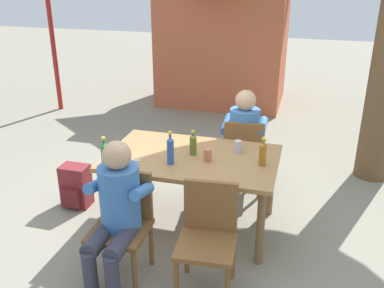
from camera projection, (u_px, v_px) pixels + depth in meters
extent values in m
plane|color=gray|center=(192.00, 224.00, 4.27)|extent=(24.00, 24.00, 0.00)
cube|color=#A37547|center=(192.00, 158.00, 3.99)|extent=(1.58, 0.99, 0.04)
cylinder|color=brown|center=(106.00, 204.00, 3.94)|extent=(0.07, 0.07, 0.71)
cylinder|color=brown|center=(260.00, 228.00, 3.59)|extent=(0.07, 0.07, 0.71)
cylinder|color=brown|center=(140.00, 167.00, 4.68)|extent=(0.07, 0.07, 0.71)
cylinder|color=brown|center=(271.00, 183.00, 4.33)|extent=(0.07, 0.07, 0.71)
cube|color=brown|center=(120.00, 231.00, 3.42)|extent=(0.45, 0.45, 0.04)
cube|color=brown|center=(128.00, 194.00, 3.51)|extent=(0.42, 0.05, 0.42)
cylinder|color=brown|center=(89.00, 265.00, 3.38)|extent=(0.04, 0.04, 0.41)
cylinder|color=brown|center=(135.00, 273.00, 3.29)|extent=(0.04, 0.04, 0.41)
cylinder|color=brown|center=(110.00, 238.00, 3.72)|extent=(0.04, 0.04, 0.41)
cylinder|color=brown|center=(151.00, 244.00, 3.63)|extent=(0.04, 0.04, 0.41)
cube|color=brown|center=(244.00, 154.00, 4.79)|extent=(0.49, 0.49, 0.04)
cube|color=brown|center=(244.00, 142.00, 4.52)|extent=(0.42, 0.09, 0.42)
cylinder|color=brown|center=(260.00, 166.00, 5.02)|extent=(0.04, 0.04, 0.41)
cylinder|color=brown|center=(227.00, 164.00, 5.08)|extent=(0.04, 0.04, 0.41)
cylinder|color=brown|center=(259.00, 181.00, 4.68)|extent=(0.04, 0.04, 0.41)
cylinder|color=brown|center=(225.00, 179.00, 4.73)|extent=(0.04, 0.04, 0.41)
cube|color=brown|center=(206.00, 245.00, 3.24)|extent=(0.47, 0.47, 0.04)
cube|color=brown|center=(211.00, 205.00, 3.33)|extent=(0.42, 0.07, 0.42)
cylinder|color=brown|center=(176.00, 283.00, 3.19)|extent=(0.04, 0.04, 0.41)
cylinder|color=brown|center=(187.00, 252.00, 3.53)|extent=(0.04, 0.04, 0.41)
cylinder|color=brown|center=(233.00, 257.00, 3.47)|extent=(0.04, 0.04, 0.41)
cylinder|color=#3D70B2|center=(120.00, 197.00, 3.35)|extent=(0.32, 0.32, 0.52)
sphere|color=tan|center=(117.00, 155.00, 3.21)|extent=(0.22, 0.22, 0.22)
cylinder|color=#383847|center=(100.00, 238.00, 3.30)|extent=(0.14, 0.40, 0.14)
cylinder|color=#383847|center=(91.00, 278.00, 3.21)|extent=(0.11, 0.11, 0.45)
cylinder|color=#3D70B2|center=(97.00, 185.00, 3.37)|extent=(0.09, 0.31, 0.16)
cylinder|color=#383847|center=(122.00, 242.00, 3.25)|extent=(0.14, 0.40, 0.14)
cylinder|color=#383847|center=(113.00, 283.00, 3.16)|extent=(0.11, 0.11, 0.45)
cylinder|color=#3D70B2|center=(142.00, 192.00, 3.28)|extent=(0.09, 0.31, 0.16)
cylinder|color=#3D70B2|center=(244.00, 132.00, 4.64)|extent=(0.32, 0.32, 0.52)
sphere|color=tan|center=(246.00, 100.00, 4.50)|extent=(0.22, 0.22, 0.22)
cylinder|color=#383847|center=(254.00, 148.00, 4.89)|extent=(0.14, 0.40, 0.14)
cylinder|color=#383847|center=(255.00, 159.00, 5.16)|extent=(0.11, 0.11, 0.45)
cylinder|color=#3D70B2|center=(262.00, 127.00, 4.56)|extent=(0.09, 0.31, 0.16)
cylinder|color=#383847|center=(238.00, 147.00, 4.94)|extent=(0.14, 0.40, 0.14)
cylinder|color=#383847|center=(240.00, 157.00, 5.20)|extent=(0.11, 0.11, 0.45)
cylinder|color=#3D70B2|center=(227.00, 124.00, 4.66)|extent=(0.09, 0.31, 0.16)
cylinder|color=#2D56A3|center=(170.00, 152.00, 3.79)|extent=(0.06, 0.06, 0.22)
cone|color=#2D56A3|center=(170.00, 139.00, 3.74)|extent=(0.06, 0.06, 0.03)
cylinder|color=#2D56A3|center=(170.00, 136.00, 3.73)|extent=(0.03, 0.03, 0.03)
cylinder|color=yellow|center=(170.00, 133.00, 3.72)|extent=(0.03, 0.03, 0.02)
cylinder|color=#287A38|center=(105.00, 156.00, 3.75)|extent=(0.06, 0.06, 0.20)
cone|color=#287A38|center=(104.00, 144.00, 3.70)|extent=(0.06, 0.06, 0.03)
cylinder|color=#287A38|center=(104.00, 141.00, 3.69)|extent=(0.03, 0.03, 0.03)
cylinder|color=yellow|center=(103.00, 138.00, 3.68)|extent=(0.03, 0.03, 0.02)
cylinder|color=#566623|center=(193.00, 146.00, 3.98)|extent=(0.06, 0.06, 0.17)
cone|color=#566623|center=(193.00, 136.00, 3.94)|extent=(0.06, 0.06, 0.02)
cylinder|color=#566623|center=(193.00, 133.00, 3.93)|extent=(0.03, 0.03, 0.02)
cylinder|color=yellow|center=(193.00, 131.00, 3.93)|extent=(0.03, 0.03, 0.02)
cylinder|color=#996019|center=(263.00, 155.00, 3.77)|extent=(0.06, 0.06, 0.19)
cone|color=#996019|center=(263.00, 144.00, 3.73)|extent=(0.06, 0.06, 0.03)
cylinder|color=#996019|center=(264.00, 141.00, 3.72)|extent=(0.03, 0.03, 0.03)
cylinder|color=yellow|center=(264.00, 139.00, 3.71)|extent=(0.03, 0.03, 0.02)
cylinder|color=#B2B7BC|center=(238.00, 147.00, 4.04)|extent=(0.07, 0.07, 0.12)
cylinder|color=#BC6B47|center=(208.00, 155.00, 3.86)|extent=(0.07, 0.07, 0.11)
cube|color=silver|center=(131.00, 161.00, 3.88)|extent=(0.17, 0.09, 0.01)
cube|color=black|center=(118.00, 161.00, 3.86)|extent=(0.08, 0.05, 0.01)
cube|color=maroon|center=(76.00, 186.00, 4.54)|extent=(0.29, 0.20, 0.45)
cube|color=maroon|center=(71.00, 198.00, 4.46)|extent=(0.20, 0.06, 0.20)
cube|color=#B25638|center=(224.00, 47.00, 7.79)|extent=(2.17, 1.57, 2.00)
cylinder|color=maroon|center=(51.00, 26.00, 7.12)|extent=(0.08, 0.08, 2.86)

